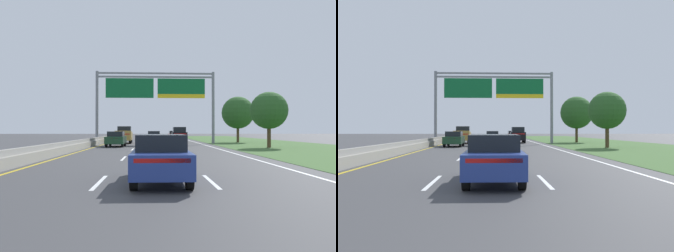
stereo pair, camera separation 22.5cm
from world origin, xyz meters
The scene contains 13 objects.
ground_plane centered at (0.00, 35.00, 0.00)m, with size 220.00×220.00×0.00m, color #3D3D3F.
lane_striping centered at (0.00, 34.54, 0.00)m, with size 11.96×106.00×0.01m.
grass_verge_right centered at (13.95, 35.00, 0.01)m, with size 14.00×110.00×0.02m, color #3D602D.
median_barrier_concrete centered at (-6.60, 35.00, 0.35)m, with size 0.60×110.00×0.85m.
overhead_sign_gantry centered at (0.30, 40.64, 6.53)m, with size 15.06×0.42×9.12m.
pickup_truck_gold centered at (-3.77, 42.10, 1.07)m, with size 2.15×5.45×2.20m.
car_red_right_lane_sedan centered at (3.61, 55.58, 0.82)m, with size 1.90×4.43×1.57m.
car_darkgreen_left_lane_sedan centered at (-3.87, 33.60, 0.82)m, with size 1.83×4.40×1.57m.
car_black_right_lane_suv centered at (3.48, 43.08, 1.10)m, with size 2.03×4.75×2.11m.
car_blue_centre_lane_sedan centered at (0.17, 10.51, 0.82)m, with size 1.85×4.41×1.57m.
car_silver_centre_lane_sedan centered at (0.11, 43.68, 0.82)m, with size 1.86×4.42×1.57m.
roadside_tree_mid centered at (11.16, 30.54, 3.60)m, with size 3.60×3.60×5.42m.
roadside_tree_far centered at (11.68, 43.87, 4.10)m, with size 4.44×4.44×6.33m.
Camera 2 is at (0.11, -0.29, 1.72)m, focal length 34.69 mm.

